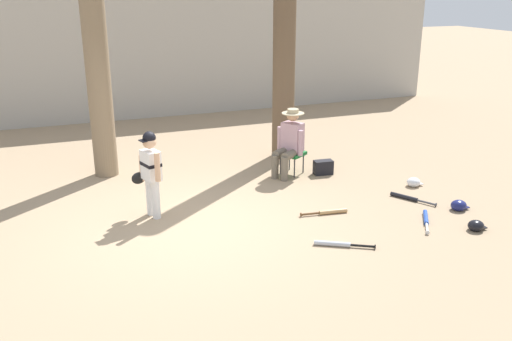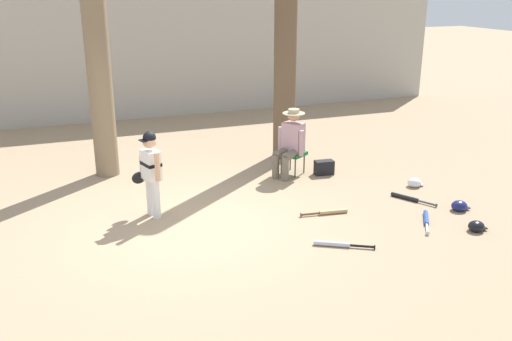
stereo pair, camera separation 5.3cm
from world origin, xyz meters
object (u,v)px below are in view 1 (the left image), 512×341
Objects in this scene: young_ballplayer at (150,169)px; bat_aluminum_silver at (337,244)px; folding_stool at (292,154)px; batting_helmet_black at (476,226)px; tree_near_player at (95,45)px; tree_behind_spectator at (284,44)px; handbag_beside_stool at (323,167)px; bat_black_composite at (408,198)px; seated_spectator at (289,141)px; batting_helmet_white at (414,182)px; bat_wood_tan at (329,212)px; batting_helmet_navy at (459,205)px; bat_blue_youth at (426,219)px.

young_ballplayer is 2.89m from bat_aluminum_silver.
batting_helmet_black is (1.40, -3.17, -0.30)m from folding_stool.
tree_near_player is 19.15× the size of batting_helmet_black.
tree_behind_spectator is 14.80× the size of handbag_beside_stool.
bat_black_composite is at bearing -11.66° from young_ballplayer.
seated_spectator is 4.25× the size of batting_helmet_white.
tree_behind_spectator is at bearing 104.89° from batting_helmet_black.
young_ballplayer reaches higher than bat_aluminum_silver.
seated_spectator is at bearing 143.27° from batting_helmet_white.
batting_helmet_white is at bearing 33.60° from bat_aluminum_silver.
handbag_beside_stool reaches higher than bat_aluminum_silver.
tree_near_player is 5.89m from batting_helmet_white.
bat_black_composite is at bearing 2.72° from bat_wood_tan.
seated_spectator is 2.29m from bat_black_composite.
tree_behind_spectator is at bearing 111.60° from batting_helmet_navy.
tree_behind_spectator is 17.20× the size of batting_helmet_navy.
folding_stool is 1.89× the size of batting_helmet_navy.
bat_black_composite is 0.68m from batting_helmet_white.
tree_near_player reaches higher than seated_spectator.
handbag_beside_stool is at bearing 135.94° from batting_helmet_white.
batting_helmet_black reaches higher than bat_aluminum_silver.
handbag_beside_stool reaches higher than bat_black_composite.
handbag_beside_stool is at bearing 66.05° from bat_aluminum_silver.
batting_helmet_white is (0.27, 1.81, 0.00)m from batting_helmet_black.
tree_near_player is at bearing 100.58° from young_ballplayer.
tree_behind_spectator reaches higher than batting_helmet_black.
bat_wood_tan is at bearing 67.11° from bat_aluminum_silver.
batting_helmet_navy is at bearing -18.16° from young_ballplayer.
batting_helmet_black is at bearing -7.00° from bat_aluminum_silver.
bat_blue_youth is at bearing -70.54° from folding_stool.
folding_stool is at bearing 77.00° from bat_aluminum_silver.
handbag_beside_stool is 1.23× the size of batting_helmet_black.
tree_near_player is at bearing 159.05° from handbag_beside_stool.
seated_spectator is at bearing 78.35° from bat_aluminum_silver.
tree_behind_spectator reaches higher than seated_spectator.
batting_helmet_navy reaches higher than bat_aluminum_silver.
folding_stool is 3.01m from bat_aluminum_silver.
young_ballplayer is 4.72m from batting_helmet_black.
young_ballplayer is at bearing 137.77° from bat_aluminum_silver.
batting_helmet_navy is (1.93, -0.57, 0.04)m from bat_wood_tan.
bat_wood_tan is (2.91, -3.08, -2.27)m from tree_near_player.
batting_helmet_white is at bearing 16.18° from bat_wood_tan.
tree_behind_spectator is at bearing 100.43° from handbag_beside_stool.
seated_spectator is 3.06m from batting_helmet_navy.
bat_black_composite is at bearing 29.68° from bat_aluminum_silver.
bat_black_composite is at bearing 72.23° from bat_blue_youth.
seated_spectator is (2.67, 0.98, -0.10)m from young_ballplayer.
handbag_beside_stool reaches higher than batting_helmet_black.
bat_blue_youth is (1.61, 0.26, -0.00)m from bat_aluminum_silver.
bat_wood_tan is 1.45m from bat_black_composite.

